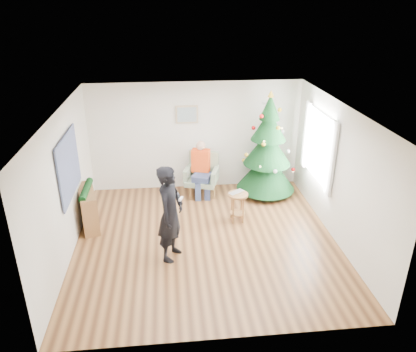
{
  "coord_description": "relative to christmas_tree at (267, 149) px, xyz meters",
  "views": [
    {
      "loc": [
        -0.66,
        -6.68,
        4.36
      ],
      "look_at": [
        0.1,
        0.6,
        1.1
      ],
      "focal_mm": 35.0,
      "sensor_mm": 36.0,
      "label": 1
    }
  ],
  "objects": [
    {
      "name": "laptop",
      "position": [
        -0.89,
        -1.25,
        -0.47
      ],
      "size": [
        0.41,
        0.38,
        0.03
      ],
      "primitive_type": "imported",
      "rotation": [
        0.0,
        0.0,
        0.62
      ],
      "color": "silver",
      "rests_on": "stool"
    },
    {
      "name": "framed_picture",
      "position": [
        -1.82,
        0.53,
        0.73
      ],
      "size": [
        0.52,
        0.05,
        0.42
      ],
      "color": "tan",
      "rests_on": "wall_back"
    },
    {
      "name": "ceiling",
      "position": [
        -1.62,
        -1.93,
        1.48
      ],
      "size": [
        5.0,
        5.0,
        0.0
      ],
      "primitive_type": "plane",
      "rotation": [
        3.14,
        0.0,
        0.0
      ],
      "color": "white",
      "rests_on": "wall_back"
    },
    {
      "name": "wall_front",
      "position": [
        -1.62,
        -4.43,
        0.18
      ],
      "size": [
        5.0,
        0.0,
        5.0
      ],
      "primitive_type": "plane",
      "rotation": [
        -1.57,
        0.0,
        0.0
      ],
      "color": "silver",
      "rests_on": "floor"
    },
    {
      "name": "tapestry",
      "position": [
        -4.08,
        -1.63,
        0.43
      ],
      "size": [
        0.03,
        1.5,
        1.15
      ],
      "primitive_type": "cube",
      "color": "black",
      "rests_on": "wall_left"
    },
    {
      "name": "stool",
      "position": [
        -0.89,
        -1.25,
        -0.8
      ],
      "size": [
        0.42,
        0.42,
        0.63
      ],
      "rotation": [
        0.0,
        0.0,
        0.27
      ],
      "color": "brown",
      "rests_on": "floor"
    },
    {
      "name": "wall_left",
      "position": [
        -4.12,
        -1.93,
        0.18
      ],
      "size": [
        0.0,
        5.0,
        5.0
      ],
      "primitive_type": "plane",
      "rotation": [
        1.57,
        0.0,
        1.57
      ],
      "color": "silver",
      "rests_on": "floor"
    },
    {
      "name": "standing_man",
      "position": [
        -2.29,
        -2.4,
        -0.23
      ],
      "size": [
        0.65,
        0.77,
        1.78
      ],
      "primitive_type": "imported",
      "rotation": [
        0.0,
        0.0,
        1.15
      ],
      "color": "black",
      "rests_on": "floor"
    },
    {
      "name": "christmas_tree",
      "position": [
        0.0,
        0.0,
        0.0
      ],
      "size": [
        1.38,
        1.38,
        2.49
      ],
      "rotation": [
        0.0,
        0.0,
        0.02
      ],
      "color": "#3F2816",
      "rests_on": "floor"
    },
    {
      "name": "seated_person",
      "position": [
        -1.53,
        0.08,
        -0.45
      ],
      "size": [
        0.5,
        0.66,
        1.31
      ],
      "rotation": [
        0.0,
        0.0,
        -0.31
      ],
      "color": "navy",
      "rests_on": "armchair"
    },
    {
      "name": "floor",
      "position": [
        -1.62,
        -1.93,
        -1.12
      ],
      "size": [
        5.0,
        5.0,
        0.0
      ],
      "primitive_type": "plane",
      "color": "brown",
      "rests_on": "ground"
    },
    {
      "name": "window_panel",
      "position": [
        0.85,
        -0.93,
        0.38
      ],
      "size": [
        0.04,
        1.3,
        1.4
      ],
      "primitive_type": "cube",
      "color": "white",
      "rests_on": "wall_right"
    },
    {
      "name": "wall_right",
      "position": [
        0.88,
        -1.93,
        0.18
      ],
      "size": [
        0.0,
        5.0,
        5.0
      ],
      "primitive_type": "plane",
      "rotation": [
        1.57,
        0.0,
        -1.57
      ],
      "color": "silver",
      "rests_on": "floor"
    },
    {
      "name": "console",
      "position": [
        -3.95,
        -1.13,
        -0.72
      ],
      "size": [
        0.54,
        1.04,
        0.8
      ],
      "primitive_type": "cube",
      "rotation": [
        0.0,
        0.0,
        0.25
      ],
      "color": "brown",
      "rests_on": "floor"
    },
    {
      "name": "curtains",
      "position": [
        0.82,
        -0.93,
        0.38
      ],
      "size": [
        0.05,
        1.75,
        1.5
      ],
      "color": "white",
      "rests_on": "wall_right"
    },
    {
      "name": "game_controller",
      "position": [
        -2.1,
        -2.43,
        0.07
      ],
      "size": [
        0.09,
        0.13,
        0.04
      ],
      "primitive_type": "cube",
      "rotation": [
        0.0,
        0.0,
        -0.42
      ],
      "color": "white",
      "rests_on": "standing_man"
    },
    {
      "name": "wall_back",
      "position": [
        -1.62,
        0.57,
        0.18
      ],
      "size": [
        5.0,
        0.0,
        5.0
      ],
      "primitive_type": "plane",
      "rotation": [
        1.57,
        0.0,
        0.0
      ],
      "color": "silver",
      "rests_on": "floor"
    },
    {
      "name": "garland",
      "position": [
        -3.95,
        -1.13,
        -0.3
      ],
      "size": [
        0.14,
        0.9,
        0.14
      ],
      "primitive_type": "cylinder",
      "rotation": [
        1.57,
        0.0,
        0.0
      ],
      "color": "black",
      "rests_on": "console"
    },
    {
      "name": "armchair",
      "position": [
        -1.51,
        0.13,
        -0.75
      ],
      "size": [
        0.88,
        0.86,
        1.0
      ],
      "rotation": [
        0.0,
        0.0,
        -0.31
      ],
      "color": "gray",
      "rests_on": "floor"
    }
  ]
}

